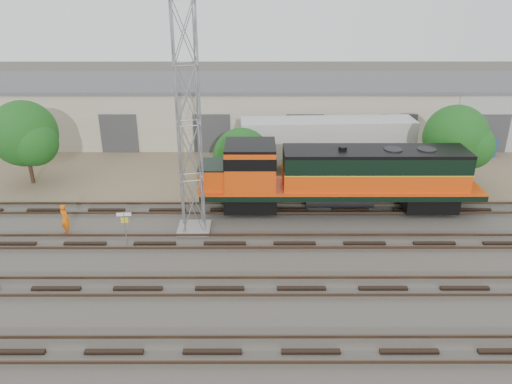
{
  "coord_description": "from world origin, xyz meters",
  "views": [
    {
      "loc": [
        -2.26,
        -23.54,
        14.02
      ],
      "look_at": [
        -2.21,
        4.0,
        2.2
      ],
      "focal_mm": 35.0,
      "sensor_mm": 36.0,
      "label": 1
    }
  ],
  "objects_px": {
    "signal_tower": "(189,128)",
    "worker": "(65,219)",
    "semi_trailer": "(331,139)",
    "locomotive": "(336,176)"
  },
  "relations": [
    {
      "from": "signal_tower",
      "to": "worker",
      "type": "distance_m",
      "value": 9.32
    },
    {
      "from": "worker",
      "to": "semi_trailer",
      "type": "relative_size",
      "value": 0.14
    },
    {
      "from": "signal_tower",
      "to": "semi_trailer",
      "type": "bearing_deg",
      "value": 46.92
    },
    {
      "from": "locomotive",
      "to": "semi_trailer",
      "type": "relative_size",
      "value": 1.34
    },
    {
      "from": "locomotive",
      "to": "semi_trailer",
      "type": "bearing_deg",
      "value": 84.26
    },
    {
      "from": "locomotive",
      "to": "signal_tower",
      "type": "xyz_separation_m",
      "value": [
        -8.83,
        -2.65,
        3.92
      ]
    },
    {
      "from": "signal_tower",
      "to": "locomotive",
      "type": "bearing_deg",
      "value": 16.68
    },
    {
      "from": "signal_tower",
      "to": "semi_trailer",
      "type": "xyz_separation_m",
      "value": [
        9.6,
        10.27,
        -3.81
      ]
    },
    {
      "from": "signal_tower",
      "to": "worker",
      "type": "relative_size",
      "value": 6.95
    },
    {
      "from": "signal_tower",
      "to": "worker",
      "type": "height_order",
      "value": "signal_tower"
    }
  ]
}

